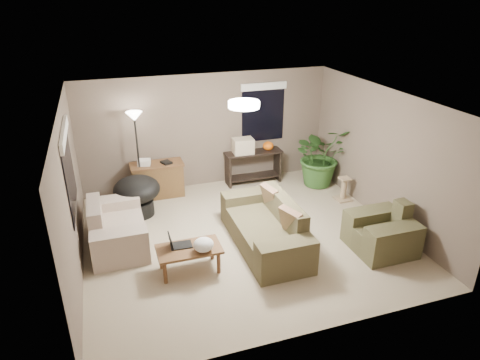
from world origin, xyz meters
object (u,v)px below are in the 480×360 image
object	(u,v)px
houseplant	(320,162)
cat_scratching_post	(344,190)
loveseat	(116,229)
floor_lamp	(135,127)
coffee_table	(189,251)
armchair	(382,233)
papasan_chair	(137,193)
main_sofa	(267,229)
console_table	(253,165)
desk	(158,180)

from	to	relation	value
houseplant	cat_scratching_post	world-z (taller)	houseplant
loveseat	floor_lamp	xyz separation A→B (m)	(0.62, 1.63, 1.30)
loveseat	cat_scratching_post	world-z (taller)	loveseat
coffee_table	armchair	bearing A→B (deg)	-7.20
armchair	coffee_table	bearing A→B (deg)	172.80
loveseat	papasan_chair	size ratio (longest dim) A/B	1.34
papasan_chair	main_sofa	bearing A→B (deg)	-41.95
main_sofa	console_table	size ratio (longest dim) A/B	1.69
main_sofa	armchair	world-z (taller)	same
console_table	houseplant	size ratio (longest dim) A/B	0.93
armchair	coffee_table	size ratio (longest dim) A/B	1.00
armchair	desk	xyz separation A→B (m)	(-3.31, 3.26, 0.08)
main_sofa	loveseat	xyz separation A→B (m)	(-2.48, 0.81, 0.00)
desk	console_table	xyz separation A→B (m)	(2.18, 0.03, 0.06)
floor_lamp	cat_scratching_post	world-z (taller)	floor_lamp
loveseat	coffee_table	world-z (taller)	loveseat
armchair	desk	distance (m)	4.65
floor_lamp	cat_scratching_post	size ratio (longest dim) A/B	3.82
floor_lamp	houseplant	size ratio (longest dim) A/B	1.37
console_table	coffee_table	bearing A→B (deg)	-126.23
armchair	papasan_chair	xyz separation A→B (m)	(-3.81, 2.55, 0.17)
main_sofa	coffee_table	distance (m)	1.48
papasan_chair	floor_lamp	world-z (taller)	floor_lamp
armchair	desk	bearing A→B (deg)	135.45
loveseat	houseplant	size ratio (longest dim) A/B	1.15
console_table	houseplant	bearing A→B (deg)	-21.96
coffee_table	papasan_chair	xyz separation A→B (m)	(-0.57, 2.14, 0.11)
armchair	papasan_chair	size ratio (longest dim) A/B	0.84
main_sofa	console_table	bearing A→B (deg)	75.19
console_table	floor_lamp	distance (m)	2.79
coffee_table	desk	size ratio (longest dim) A/B	0.91
floor_lamp	cat_scratching_post	xyz separation A→B (m)	(4.05, -1.33, -1.38)
main_sofa	console_table	world-z (taller)	main_sofa
armchair	cat_scratching_post	xyz separation A→B (m)	(0.37, 1.85, -0.08)
main_sofa	coffee_table	size ratio (longest dim) A/B	2.20
papasan_chair	houseplant	world-z (taller)	houseplant
loveseat	floor_lamp	world-z (taller)	floor_lamp
main_sofa	floor_lamp	world-z (taller)	floor_lamp
cat_scratching_post	coffee_table	bearing A→B (deg)	-158.29
desk	coffee_table	bearing A→B (deg)	-88.64
main_sofa	papasan_chair	world-z (taller)	main_sofa
armchair	console_table	size ratio (longest dim) A/B	0.77
coffee_table	papasan_chair	bearing A→B (deg)	104.85
houseplant	cat_scratching_post	bearing A→B (deg)	-82.69
desk	console_table	world-z (taller)	same
floor_lamp	desk	bearing A→B (deg)	12.10
console_table	floor_lamp	size ratio (longest dim) A/B	0.68
papasan_chair	console_table	bearing A→B (deg)	15.48
armchair	floor_lamp	bearing A→B (deg)	139.07
floor_lamp	loveseat	bearing A→B (deg)	-110.86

